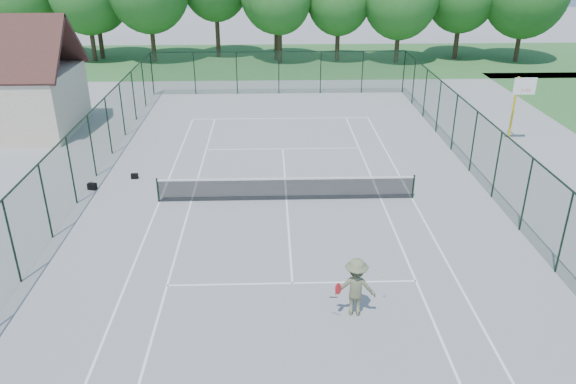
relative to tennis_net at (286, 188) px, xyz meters
name	(u,v)px	position (x,y,z in m)	size (l,w,h in m)	color
ground	(286,200)	(0.00, 0.00, -0.58)	(140.00, 140.00, 0.00)	gray
grass_far	(277,60)	(0.00, 30.00, -0.57)	(80.00, 16.00, 0.01)	#366D32
court_lines	(286,200)	(0.00, 0.00, -0.57)	(11.05, 23.85, 0.01)	white
tennis_net	(286,188)	(0.00, 0.00, 0.00)	(11.08, 0.08, 1.10)	black
fence_enclosure	(286,167)	(0.00, 0.00, 0.98)	(18.05, 36.05, 3.02)	#1E3E23
basketball_goal	(520,96)	(12.81, 7.24, 1.99)	(1.20, 1.43, 3.65)	#D9B80A
sports_bag_a	(92,186)	(-8.73, 1.39, -0.42)	(0.38, 0.23, 0.30)	black
sports_bag_b	(135,176)	(-7.09, 2.59, -0.45)	(0.32, 0.19, 0.25)	black
tennis_player	(356,287)	(1.82, -8.06, 0.36)	(1.79, 0.95, 1.88)	#666B49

